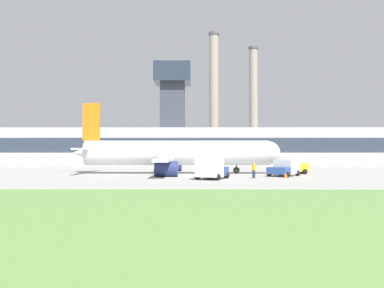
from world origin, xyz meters
The scene contains 12 objects.
ground_plane centered at (0.00, 0.00, 0.00)m, with size 400.00×400.00×0.00m, color #999691.
grass_strip centered at (0.00, -36.50, 0.03)m, with size 240.00×37.00×0.06m.
terminal_building centered at (-0.33, 37.74, 4.73)m, with size 83.99×14.50×22.76m.
smokestack_left centered at (6.52, 68.30, 20.09)m, with size 3.27×3.27×39.92m.
smokestack_right centered at (19.38, 72.63, 18.47)m, with size 3.05×3.05×36.68m.
airplane centered at (-2.16, 4.48, 2.71)m, with size 28.28×22.93×9.60m.
pushback_tug centered at (14.05, 3.86, 0.85)m, with size 3.32×2.32×1.93m.
baggage_truck centered at (11.61, -0.79, 1.01)m, with size 4.55×4.86×2.04m.
fuel_truck centered at (2.44, -6.32, 1.15)m, with size 3.93×5.13×2.35m.
ground_crew_person centered at (7.26, -4.53, 0.93)m, with size 0.49×0.49×1.82m.
traffic_cone_near_nose centered at (11.06, -3.47, 0.26)m, with size 0.67×0.67×0.57m.
traffic_cone_wingtip centered at (11.63, 1.18, 0.25)m, with size 0.45×0.45×0.56m.
Camera 1 is at (0.68, -46.36, 2.85)m, focal length 35.00 mm.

